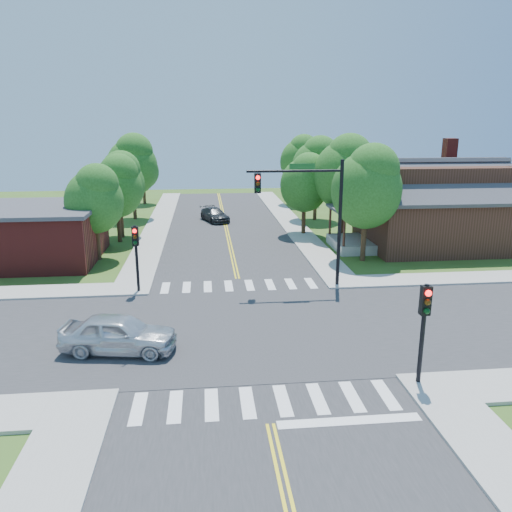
{
  "coord_description": "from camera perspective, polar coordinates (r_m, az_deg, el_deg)",
  "views": [
    {
      "loc": [
        -1.85,
        -21.02,
        9.12
      ],
      "look_at": [
        0.81,
        4.63,
        2.2
      ],
      "focal_mm": 35.0,
      "sensor_mm": 36.0,
      "label": 1
    }
  ],
  "objects": [
    {
      "name": "tree_house",
      "position": [
        41.37,
        5.69,
        8.49
      ],
      "size": [
        4.01,
        3.81,
        6.82
      ],
      "color": "#382314",
      "rests_on": "ground"
    },
    {
      "name": "crosswalk_north",
      "position": [
        28.75,
        -1.94,
        -3.38
      ],
      "size": [
        8.85,
        2.0,
        0.01
      ],
      "color": "white",
      "rests_on": "ground"
    },
    {
      "name": "crosswalk_south",
      "position": [
        17.47,
        1.06,
        -16.27
      ],
      "size": [
        8.85,
        2.0,
        0.01
      ],
      "color": "white",
      "rests_on": "ground"
    },
    {
      "name": "building_nw",
      "position": [
        37.09,
        -25.27,
        2.32
      ],
      "size": [
        10.4,
        8.4,
        3.73
      ],
      "color": "maroon",
      "rests_on": "ground"
    },
    {
      "name": "car_dgrey",
      "position": [
        47.55,
        -4.74,
        4.68
      ],
      "size": [
        4.48,
        5.4,
        1.25
      ],
      "primitive_type": "imported",
      "rotation": [
        0.0,
        0.0,
        0.35
      ],
      "color": "#27292B",
      "rests_on": "ground"
    },
    {
      "name": "centerline",
      "position": [
        22.97,
        -0.84,
        -8.25
      ],
      "size": [
        0.3,
        90.0,
        0.01
      ],
      "color": "yellow",
      "rests_on": "ground"
    },
    {
      "name": "tree_w_c",
      "position": [
        49.48,
        -13.92,
        10.26
      ],
      "size": [
        4.83,
        4.59,
        8.22
      ],
      "color": "#382314",
      "rests_on": "ground"
    },
    {
      "name": "tree_e_b",
      "position": [
        40.31,
        10.2,
        9.6
      ],
      "size": [
        4.92,
        4.67,
        8.36
      ],
      "color": "#382314",
      "rests_on": "ground"
    },
    {
      "name": "house_ne",
      "position": [
        39.55,
        19.64,
        5.73
      ],
      "size": [
        13.05,
        8.8,
        7.11
      ],
      "color": "#341D12",
      "rests_on": "ground"
    },
    {
      "name": "signal_pole_nw",
      "position": [
        27.62,
        -13.57,
        1.08
      ],
      "size": [
        0.34,
        0.42,
        3.8
      ],
      "color": "black",
      "rests_on": "ground"
    },
    {
      "name": "road_ew",
      "position": [
        22.98,
        -0.84,
        -8.3
      ],
      "size": [
        90.0,
        10.0,
        0.04
      ],
      "primitive_type": "cube",
      "color": "#2D2D30",
      "rests_on": "ground"
    },
    {
      "name": "tree_w_b",
      "position": [
        41.67,
        -15.34,
        8.26
      ],
      "size": [
        4.13,
        3.92,
        7.02
      ],
      "color": "#382314",
      "rests_on": "ground"
    },
    {
      "name": "signal_mast_ne",
      "position": [
        27.56,
        6.25,
        6.02
      ],
      "size": [
        5.3,
        0.42,
        7.2
      ],
      "color": "black",
      "rests_on": "ground"
    },
    {
      "name": "tree_w_d",
      "position": [
        58.94,
        -12.74,
        9.7
      ],
      "size": [
        3.62,
        3.44,
        6.15
      ],
      "color": "#382314",
      "rests_on": "ground"
    },
    {
      "name": "stop_bar",
      "position": [
        16.8,
        10.62,
        -18.15
      ],
      "size": [
        4.6,
        0.45,
        0.09
      ],
      "primitive_type": "cube",
      "color": "white",
      "rests_on": "ground"
    },
    {
      "name": "signal_pole_se",
      "position": [
        18.28,
        18.69,
        -6.5
      ],
      "size": [
        0.34,
        0.42,
        3.8
      ],
      "color": "black",
      "rests_on": "ground"
    },
    {
      "name": "tree_e_c",
      "position": [
        48.0,
        7.02,
        10.27
      ],
      "size": [
        4.7,
        4.47,
        7.99
      ],
      "color": "#382314",
      "rests_on": "ground"
    },
    {
      "name": "tree_e_a",
      "position": [
        33.79,
        12.7,
        7.94
      ],
      "size": [
        4.64,
        4.41,
        7.89
      ],
      "color": "#382314",
      "rests_on": "ground"
    },
    {
      "name": "tree_bldg",
      "position": [
        40.08,
        -15.59,
        7.86
      ],
      "size": [
        4.04,
        3.84,
        6.87
      ],
      "color": "#382314",
      "rests_on": "ground"
    },
    {
      "name": "car_silver",
      "position": [
        21.24,
        -15.42,
        -8.63
      ],
      "size": [
        3.43,
        5.3,
        1.59
      ],
      "primitive_type": "imported",
      "rotation": [
        0.0,
        0.0,
        1.4
      ],
      "color": "silver",
      "rests_on": "ground"
    },
    {
      "name": "ground",
      "position": [
        22.99,
        -0.84,
        -8.36
      ],
      "size": [
        100.0,
        100.0,
        0.0
      ],
      "primitive_type": "plane",
      "color": "#3C581B",
      "rests_on": "ground"
    },
    {
      "name": "intersection_patch",
      "position": [
        22.99,
        -0.84,
        -8.36
      ],
      "size": [
        10.2,
        10.2,
        0.06
      ],
      "primitive_type": "cube",
      "color": "#2D2D30",
      "rests_on": "ground"
    },
    {
      "name": "sidewalk_ne",
      "position": [
        41.84,
        19.21,
        1.69
      ],
      "size": [
        40.0,
        40.0,
        0.14
      ],
      "color": "#9E9B93",
      "rests_on": "ground"
    },
    {
      "name": "tree_w_a",
      "position": [
        35.03,
        -17.92,
        6.39
      ],
      "size": [
        3.86,
        3.67,
        6.57
      ],
      "color": "#382314",
      "rests_on": "ground"
    },
    {
      "name": "sidewalk_nw",
      "position": [
        40.42,
        -25.97,
        0.54
      ],
      "size": [
        40.0,
        40.0,
        0.14
      ],
      "color": "#9E9B93",
      "rests_on": "ground"
    },
    {
      "name": "tree_e_d",
      "position": [
        57.3,
        5.21,
        11.02
      ],
      "size": [
        4.65,
        4.41,
        7.9
      ],
      "color": "#382314",
      "rests_on": "ground"
    },
    {
      "name": "road_ns",
      "position": [
        22.98,
        -0.84,
        -8.31
      ],
      "size": [
        10.0,
        90.0,
        0.04
      ],
      "primitive_type": "cube",
      "color": "#2D2D30",
      "rests_on": "ground"
    }
  ]
}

